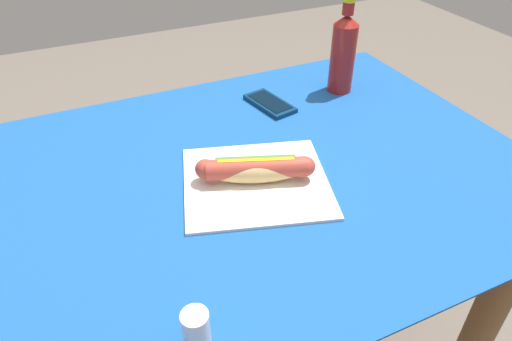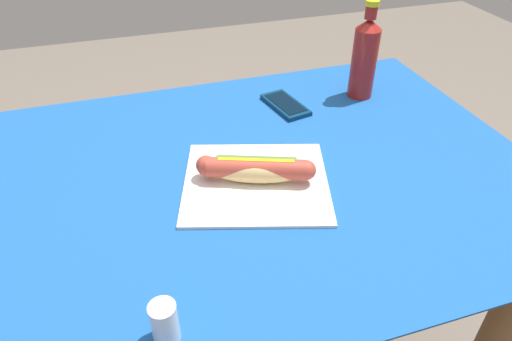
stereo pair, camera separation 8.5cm
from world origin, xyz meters
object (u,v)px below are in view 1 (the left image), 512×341
object	(u,v)px
cell_phone	(270,103)
soda_bottle	(343,52)
salt_shaker	(196,331)
hot_dog	(256,169)

from	to	relation	value
cell_phone	soda_bottle	distance (m)	0.22
cell_phone	salt_shaker	distance (m)	0.65
soda_bottle	salt_shaker	distance (m)	0.79
hot_dog	soda_bottle	xyz separation A→B (m)	(0.35, 0.26, 0.07)
hot_dog	soda_bottle	distance (m)	0.45
hot_dog	cell_phone	size ratio (longest dim) A/B	1.45
salt_shaker	soda_bottle	bearing A→B (deg)	43.79
hot_dog	soda_bottle	bearing A→B (deg)	36.55
hot_dog	soda_bottle	size ratio (longest dim) A/B	0.90
soda_bottle	salt_shaker	xyz separation A→B (m)	(-0.56, -0.54, -0.07)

